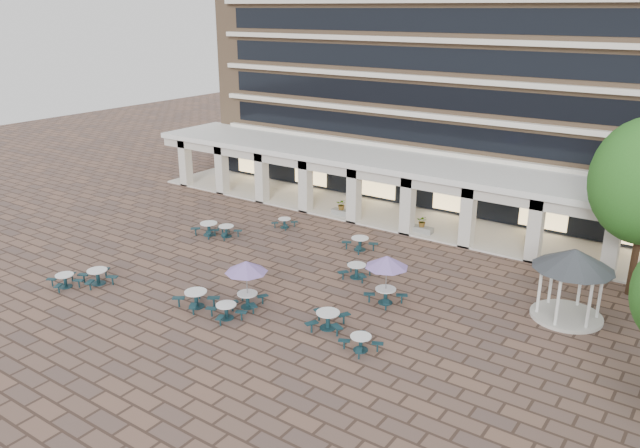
# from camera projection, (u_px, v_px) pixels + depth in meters

# --- Properties ---
(ground) EXTENTS (120.00, 120.00, 0.00)m
(ground) POSITION_uv_depth(u_px,v_px,m) (265.00, 290.00, 33.67)
(ground) COLOR brown
(ground) RESTS_ON ground
(apartment_building) EXTENTS (40.00, 15.50, 25.20)m
(apartment_building) POSITION_uv_depth(u_px,v_px,m) (467.00, 32.00, 49.22)
(apartment_building) COLOR #8E6E50
(apartment_building) RESTS_ON ground
(retail_arcade) EXTENTS (42.00, 6.60, 4.40)m
(retail_arcade) POSITION_uv_depth(u_px,v_px,m) (397.00, 178.00, 44.13)
(retail_arcade) COLOR white
(retail_arcade) RESTS_ON ground
(picnic_table_0) EXTENTS (1.93, 1.93, 0.74)m
(picnic_table_0) POSITION_uv_depth(u_px,v_px,m) (65.00, 280.00, 33.90)
(picnic_table_0) COLOR #123136
(picnic_table_0) RESTS_ON ground
(picnic_table_1) EXTENTS (2.08, 2.08, 0.76)m
(picnic_table_1) POSITION_uv_depth(u_px,v_px,m) (226.00, 310.00, 30.46)
(picnic_table_1) COLOR #123136
(picnic_table_1) RESTS_ON ground
(picnic_table_2) EXTENTS (2.14, 2.14, 0.86)m
(picnic_table_2) POSITION_uv_depth(u_px,v_px,m) (196.00, 298.00, 31.62)
(picnic_table_2) COLOR #123136
(picnic_table_2) RESTS_ON ground
(picnic_table_3) EXTENTS (2.26, 2.26, 0.85)m
(picnic_table_3) POSITION_uv_depth(u_px,v_px,m) (328.00, 319.00, 29.51)
(picnic_table_3) COLOR #123136
(picnic_table_3) RESTS_ON ground
(picnic_table_5) EXTENTS (2.22, 2.22, 0.83)m
(picnic_table_5) POSITION_uv_depth(u_px,v_px,m) (98.00, 275.00, 34.28)
(picnic_table_5) COLOR #123136
(picnic_table_5) RESTS_ON ground
(picnic_table_6) EXTENTS (2.17, 2.17, 2.51)m
(picnic_table_6) POSITION_uv_depth(u_px,v_px,m) (246.00, 269.00, 31.05)
(picnic_table_6) COLOR #123136
(picnic_table_6) RESTS_ON ground
(picnic_table_7) EXTENTS (1.93, 1.93, 0.72)m
(picnic_table_7) POSITION_uv_depth(u_px,v_px,m) (361.00, 342.00, 27.62)
(picnic_table_7) COLOR #123136
(picnic_table_7) RESTS_ON ground
(picnic_table_8) EXTENTS (2.00, 2.00, 0.86)m
(picnic_table_8) POSITION_uv_depth(u_px,v_px,m) (209.00, 228.00, 41.64)
(picnic_table_8) COLOR #123136
(picnic_table_8) RESTS_ON ground
(picnic_table_9) EXTENTS (1.94, 1.94, 0.75)m
(picnic_table_9) POSITION_uv_depth(u_px,v_px,m) (226.00, 230.00, 41.38)
(picnic_table_9) COLOR #123136
(picnic_table_9) RESTS_ON ground
(picnic_table_10) EXTENTS (1.98, 1.98, 0.79)m
(picnic_table_10) POSITION_uv_depth(u_px,v_px,m) (357.00, 270.00, 35.07)
(picnic_table_10) COLOR #123136
(picnic_table_10) RESTS_ON ground
(picnic_table_11) EXTENTS (2.25, 2.25, 2.60)m
(picnic_table_11) POSITION_uv_depth(u_px,v_px,m) (387.00, 263.00, 31.48)
(picnic_table_11) COLOR #123136
(picnic_table_11) RESTS_ON ground
(picnic_table_12) EXTENTS (1.49, 1.49, 0.66)m
(picnic_table_12) POSITION_uv_depth(u_px,v_px,m) (285.00, 222.00, 43.09)
(picnic_table_12) COLOR #123136
(picnic_table_12) RESTS_ON ground
(picnic_table_13) EXTENTS (2.19, 2.19, 0.82)m
(picnic_table_13) POSITION_uv_depth(u_px,v_px,m) (360.00, 243.00, 39.08)
(picnic_table_13) COLOR #123136
(picnic_table_13) RESTS_ON ground
(gazebo) EXTENTS (3.85, 3.85, 3.59)m
(gazebo) POSITION_uv_depth(u_px,v_px,m) (573.00, 267.00, 29.80)
(gazebo) COLOR beige
(gazebo) RESTS_ON ground
(planter_left) EXTENTS (1.50, 0.83, 1.32)m
(planter_left) POSITION_uv_depth(u_px,v_px,m) (342.00, 209.00, 45.34)
(planter_left) COLOR gray
(planter_left) RESTS_ON ground
(planter_right) EXTENTS (1.50, 0.75, 1.28)m
(planter_right) POSITION_uv_depth(u_px,v_px,m) (422.00, 226.00, 41.84)
(planter_right) COLOR gray
(planter_right) RESTS_ON ground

